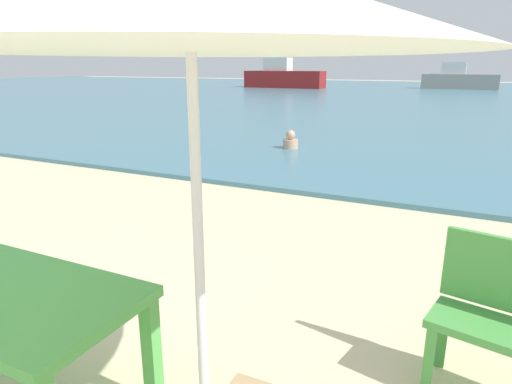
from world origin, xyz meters
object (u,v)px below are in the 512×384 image
at_px(swimmer_person, 290,141).
at_px(picnic_table_green, 11,309).
at_px(patio_umbrella, 189,0).
at_px(boat_barge, 459,79).
at_px(boat_fishing_trawler, 283,77).

bearing_deg(swimmer_person, picnic_table_green, -78.99).
relative_size(patio_umbrella, boat_barge, 0.41).
relative_size(swimmer_person, boat_barge, 0.07).
distance_m(swimmer_person, boat_barge, 30.26).
distance_m(patio_umbrella, swimmer_person, 8.53).
xyz_separation_m(swimmer_person, boat_barge, (2.32, 30.17, 0.57)).
bearing_deg(boat_fishing_trawler, patio_umbrella, -68.15).
bearing_deg(patio_umbrella, boat_barge, 90.55).
height_order(picnic_table_green, patio_umbrella, patio_umbrella).
distance_m(patio_umbrella, boat_fishing_trawler, 36.53).
bearing_deg(patio_umbrella, boat_fishing_trawler, 111.85).
height_order(patio_umbrella, boat_barge, patio_umbrella).
distance_m(picnic_table_green, boat_fishing_trawler, 36.22).
height_order(patio_umbrella, swimmer_person, patio_umbrella).
height_order(picnic_table_green, boat_fishing_trawler, boat_fishing_trawler).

